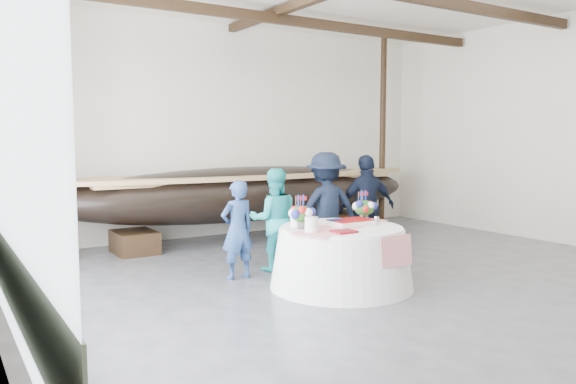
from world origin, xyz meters
TOP-DOWN VIEW (x-y plane):
  - floor at (0.00, 0.00)m, footprint 10.00×12.00m
  - wall_back at (0.00, 6.00)m, footprint 10.00×0.02m
  - longboat_display at (-0.02, 5.04)m, footprint 8.05×1.61m
  - banquet_table at (-0.69, 1.17)m, footprint 2.00×2.00m
  - tabletop_items at (-0.72, 1.31)m, footprint 1.92×1.22m
  - guest_woman_blue at (-1.70, 2.38)m, footprint 0.56×0.39m
  - guest_woman_teal at (-0.96, 2.56)m, footprint 0.96×0.87m
  - guest_man_left at (-0.01, 2.48)m, footprint 1.28×0.85m
  - guest_man_right at (0.77, 2.36)m, footprint 1.11×0.60m

SIDE VIEW (x-z plane):
  - floor at x=0.00m, z-range -0.01..0.01m
  - banquet_table at x=-0.69m, z-range 0.00..0.86m
  - guest_woman_blue at x=-1.70m, z-range 0.00..1.47m
  - guest_woman_teal at x=-0.96m, z-range 0.00..1.62m
  - guest_man_right at x=0.77m, z-range 0.00..1.81m
  - guest_man_left at x=-0.01m, z-range 0.00..1.86m
  - longboat_display at x=-0.02m, z-range 0.21..1.72m
  - tabletop_items at x=-0.72m, z-range 0.81..1.21m
  - wall_back at x=0.00m, z-range 0.00..4.50m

